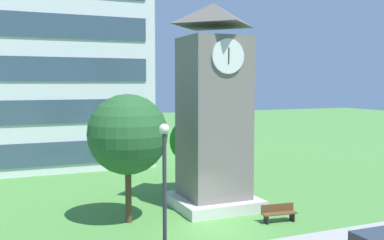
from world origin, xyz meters
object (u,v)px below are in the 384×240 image
clock_tower (213,117)px  tree_near_tower (192,141)px  park_bench (279,213)px  street_lamp (165,185)px  tree_by_building (128,134)px

clock_tower → tree_near_tower: bearing=86.3°
park_bench → street_lamp: 9.21m
tree_near_tower → tree_by_building: bearing=-140.3°
street_lamp → park_bench: bearing=29.6°
street_lamp → tree_by_building: bearing=85.1°
clock_tower → park_bench: bearing=-64.3°
park_bench → tree_near_tower: bearing=102.3°
clock_tower → park_bench: (1.82, -3.79, -4.62)m
clock_tower → street_lamp: size_ratio=2.02×
park_bench → street_lamp: street_lamp is taller
clock_tower → street_lamp: (-5.74, -8.08, -1.59)m
tree_by_building → tree_near_tower: bearing=39.7°
park_bench → tree_by_building: size_ratio=0.29×
street_lamp → tree_by_building: tree_by_building is taller
park_bench → street_lamp: size_ratio=0.33×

